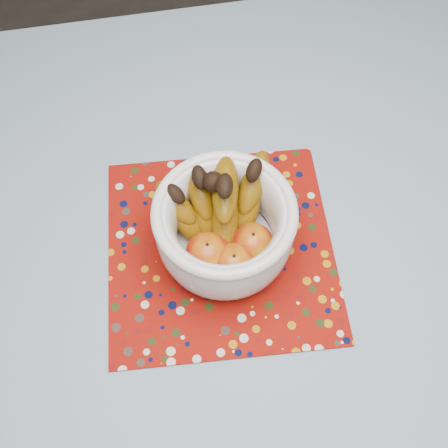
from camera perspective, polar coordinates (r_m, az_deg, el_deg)
name	(u,v)px	position (r m, az deg, el deg)	size (l,w,h in m)	color
table	(247,280)	(0.99, 2.55, -6.11)	(1.20, 1.20, 0.75)	brown
tablecloth	(249,262)	(0.92, 2.75, -4.19)	(1.32, 1.32, 0.01)	slate
placemat	(221,248)	(0.92, -0.38, -2.64)	(0.39, 0.39, 0.00)	maroon
fruit_bowl	(222,221)	(0.85, -0.18, 0.38)	(0.28, 0.25, 0.19)	silver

